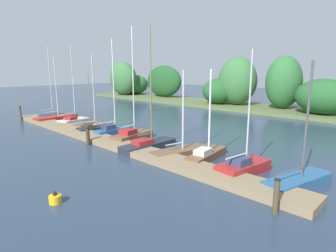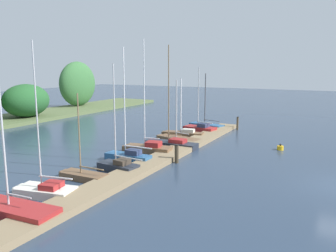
{
  "view_description": "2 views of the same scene",
  "coord_description": "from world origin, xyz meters",
  "px_view_note": "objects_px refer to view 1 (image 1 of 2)",
  "views": [
    {
      "loc": [
        17.68,
        0.34,
        5.34
      ],
      "look_at": [
        4.27,
        14.11,
        1.44
      ],
      "focal_mm": 29.74,
      "sensor_mm": 36.0,
      "label": 1
    },
    {
      "loc": [
        -20.14,
        0.33,
        6.48
      ],
      "look_at": [
        4.1,
        13.05,
        1.68
      ],
      "focal_mm": 36.58,
      "sensor_mm": 36.0,
      "label": 2
    }
  ],
  "objects_px": {
    "mooring_piling_0": "(20,113)",
    "sailboat_0": "(52,115)",
    "mooring_piling_2": "(276,196)",
    "sailboat_2": "(74,120)",
    "sailboat_7": "(149,144)",
    "channel_buoy_0": "(55,199)",
    "sailboat_3": "(90,125)",
    "sailboat_4": "(94,128)",
    "sailboat_6": "(133,135)",
    "sailboat_1": "(57,118)",
    "mooring_piling_1": "(88,136)",
    "sailboat_10": "(244,166)",
    "sailboat_8": "(181,150)",
    "sailboat_5": "(114,130)",
    "sailboat_9": "(207,153)",
    "sailboat_11": "(300,179)"
  },
  "relations": [
    {
      "from": "sailboat_7",
      "to": "mooring_piling_2",
      "type": "xyz_separation_m",
      "value": [
        9.97,
        -2.59,
        0.34
      ]
    },
    {
      "from": "mooring_piling_2",
      "to": "sailboat_6",
      "type": "bearing_deg",
      "value": 165.5
    },
    {
      "from": "sailboat_4",
      "to": "mooring_piling_1",
      "type": "bearing_deg",
      "value": -121.2
    },
    {
      "from": "sailboat_7",
      "to": "sailboat_10",
      "type": "distance_m",
      "value": 6.99
    },
    {
      "from": "sailboat_0",
      "to": "mooring_piling_2",
      "type": "height_order",
      "value": "sailboat_0"
    },
    {
      "from": "sailboat_7",
      "to": "sailboat_11",
      "type": "bearing_deg",
      "value": -84.95
    },
    {
      "from": "sailboat_4",
      "to": "sailboat_5",
      "type": "xyz_separation_m",
      "value": [
        2.03,
        0.63,
        0.04
      ]
    },
    {
      "from": "sailboat_3",
      "to": "sailboat_7",
      "type": "xyz_separation_m",
      "value": [
        9.43,
        -0.96,
        0.1
      ]
    },
    {
      "from": "sailboat_5",
      "to": "sailboat_9",
      "type": "distance_m",
      "value": 9.39
    },
    {
      "from": "sailboat_0",
      "to": "sailboat_8",
      "type": "xyz_separation_m",
      "value": [
        19.4,
        -0.08,
        -0.05
      ]
    },
    {
      "from": "sailboat_4",
      "to": "mooring_piling_2",
      "type": "height_order",
      "value": "sailboat_4"
    },
    {
      "from": "sailboat_0",
      "to": "sailboat_1",
      "type": "bearing_deg",
      "value": -113.45
    },
    {
      "from": "sailboat_0",
      "to": "channel_buoy_0",
      "type": "relative_size",
      "value": 15.57
    },
    {
      "from": "sailboat_5",
      "to": "mooring_piling_0",
      "type": "relative_size",
      "value": 5.02
    },
    {
      "from": "sailboat_2",
      "to": "sailboat_3",
      "type": "distance_m",
      "value": 2.9
    },
    {
      "from": "sailboat_4",
      "to": "mooring_piling_1",
      "type": "xyz_separation_m",
      "value": [
        3.33,
        -2.49,
        0.28
      ]
    },
    {
      "from": "mooring_piling_2",
      "to": "sailboat_2",
      "type": "bearing_deg",
      "value": 171.18
    },
    {
      "from": "sailboat_7",
      "to": "sailboat_8",
      "type": "xyz_separation_m",
      "value": [
        2.41,
        0.59,
        -0.08
      ]
    },
    {
      "from": "sailboat_4",
      "to": "mooring_piling_0",
      "type": "distance_m",
      "value": 10.96
    },
    {
      "from": "sailboat_8",
      "to": "sailboat_10",
      "type": "bearing_deg",
      "value": -81.74
    },
    {
      "from": "sailboat_3",
      "to": "sailboat_5",
      "type": "xyz_separation_m",
      "value": [
        4.25,
        -0.28,
        0.17
      ]
    },
    {
      "from": "sailboat_11",
      "to": "mooring_piling_2",
      "type": "xyz_separation_m",
      "value": [
        0.3,
        -3.39,
        0.4
      ]
    },
    {
      "from": "sailboat_5",
      "to": "sailboat_0",
      "type": "bearing_deg",
      "value": 88.69
    },
    {
      "from": "sailboat_2",
      "to": "sailboat_11",
      "type": "distance_m",
      "value": 22.0
    },
    {
      "from": "sailboat_6",
      "to": "mooring_piling_1",
      "type": "distance_m",
      "value": 3.36
    },
    {
      "from": "mooring_piling_0",
      "to": "sailboat_0",
      "type": "bearing_deg",
      "value": 73.36
    },
    {
      "from": "sailboat_5",
      "to": "sailboat_11",
      "type": "bearing_deg",
      "value": -90.86
    },
    {
      "from": "sailboat_4",
      "to": "sailboat_1",
      "type": "bearing_deg",
      "value": 94.18
    },
    {
      "from": "sailboat_0",
      "to": "sailboat_6",
      "type": "bearing_deg",
      "value": -102.28
    },
    {
      "from": "sailboat_2",
      "to": "sailboat_0",
      "type": "bearing_deg",
      "value": 80.6
    },
    {
      "from": "sailboat_4",
      "to": "sailboat_7",
      "type": "xyz_separation_m",
      "value": [
        7.21,
        -0.05,
        -0.02
      ]
    },
    {
      "from": "sailboat_2",
      "to": "sailboat_5",
      "type": "distance_m",
      "value": 7.15
    },
    {
      "from": "mooring_piling_1",
      "to": "sailboat_10",
      "type": "bearing_deg",
      "value": 14.68
    },
    {
      "from": "sailboat_1",
      "to": "sailboat_4",
      "type": "xyz_separation_m",
      "value": [
        7.56,
        -0.19,
        0.04
      ]
    },
    {
      "from": "sailboat_1",
      "to": "sailboat_8",
      "type": "relative_size",
      "value": 1.25
    },
    {
      "from": "sailboat_1",
      "to": "sailboat_10",
      "type": "height_order",
      "value": "sailboat_1"
    },
    {
      "from": "sailboat_7",
      "to": "sailboat_11",
      "type": "distance_m",
      "value": 9.7
    },
    {
      "from": "sailboat_1",
      "to": "sailboat_10",
      "type": "relative_size",
      "value": 1.05
    },
    {
      "from": "sailboat_4",
      "to": "sailboat_6",
      "type": "distance_m",
      "value": 4.63
    },
    {
      "from": "sailboat_9",
      "to": "mooring_piling_0",
      "type": "height_order",
      "value": "sailboat_9"
    },
    {
      "from": "sailboat_10",
      "to": "mooring_piling_1",
      "type": "relative_size",
      "value": 4.9
    },
    {
      "from": "sailboat_0",
      "to": "sailboat_7",
      "type": "xyz_separation_m",
      "value": [
        16.99,
        -0.67,
        0.03
      ]
    },
    {
      "from": "sailboat_9",
      "to": "sailboat_6",
      "type": "bearing_deg",
      "value": 83.77
    },
    {
      "from": "sailboat_7",
      "to": "channel_buoy_0",
      "type": "xyz_separation_m",
      "value": [
        3.19,
        -8.02,
        -0.17
      ]
    },
    {
      "from": "sailboat_5",
      "to": "sailboat_3",
      "type": "bearing_deg",
      "value": 84.92
    },
    {
      "from": "sailboat_3",
      "to": "sailboat_4",
      "type": "relative_size",
      "value": 0.75
    },
    {
      "from": "sailboat_0",
      "to": "sailboat_10",
      "type": "xyz_separation_m",
      "value": [
        23.97,
        -0.27,
        0.08
      ]
    },
    {
      "from": "sailboat_7",
      "to": "sailboat_1",
      "type": "bearing_deg",
      "value": 89.41
    },
    {
      "from": "sailboat_5",
      "to": "sailboat_9",
      "type": "xyz_separation_m",
      "value": [
        9.39,
        0.26,
        -0.06
      ]
    },
    {
      "from": "sailboat_6",
      "to": "sailboat_8",
      "type": "distance_m",
      "value": 5.04
    }
  ]
}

